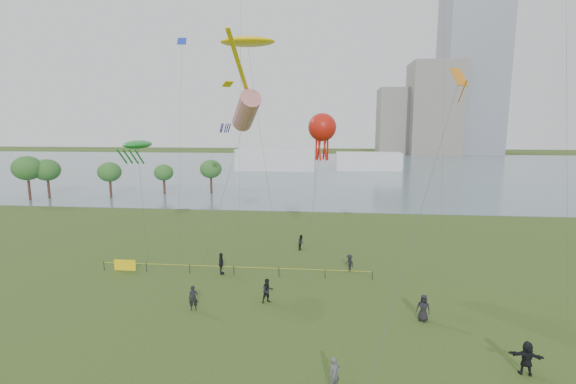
# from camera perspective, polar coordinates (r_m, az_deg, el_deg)

# --- Properties ---
(ground_plane) EXTENTS (400.00, 400.00, 0.00)m
(ground_plane) POSITION_cam_1_polar(r_m,az_deg,el_deg) (25.18, -2.46, -22.22)
(ground_plane) COLOR #273D13
(lake) EXTENTS (400.00, 120.00, 0.08)m
(lake) POSITION_cam_1_polar(r_m,az_deg,el_deg) (121.96, 4.25, 3.19)
(lake) COLOR slate
(lake) RESTS_ON ground_plane
(tower) EXTENTS (24.00, 24.00, 120.00)m
(tower) POSITION_cam_1_polar(r_m,az_deg,el_deg) (203.60, 24.23, 21.92)
(tower) COLOR slate
(tower) RESTS_ON ground_plane
(building_mid) EXTENTS (20.00, 20.00, 38.00)m
(building_mid) POSITION_cam_1_polar(r_m,az_deg,el_deg) (188.24, 19.25, 10.67)
(building_mid) COLOR slate
(building_mid) RESTS_ON ground_plane
(building_low) EXTENTS (16.00, 18.00, 28.00)m
(building_low) POSITION_cam_1_polar(r_m,az_deg,el_deg) (191.40, 14.62, 9.36)
(building_low) COLOR slate
(building_low) RESTS_ON ground_plane
(pavilion_left) EXTENTS (22.00, 8.00, 6.00)m
(pavilion_left) POSITION_cam_1_polar(r_m,az_deg,el_deg) (117.63, -1.67, 4.44)
(pavilion_left) COLOR silver
(pavilion_left) RESTS_ON ground_plane
(pavilion_right) EXTENTS (18.00, 7.00, 5.00)m
(pavilion_right) POSITION_cam_1_polar(r_m,az_deg,el_deg) (120.18, 10.94, 4.14)
(pavilion_right) COLOR silver
(pavilion_right) RESTS_ON ground_plane
(trees) EXTENTS (33.78, 14.49, 7.64)m
(trees) POSITION_cam_1_polar(r_m,az_deg,el_deg) (81.61, -24.64, 2.74)
(trees) COLOR #3D231B
(trees) RESTS_ON ground_plane
(fence) EXTENTS (24.07, 0.07, 1.05)m
(fence) POSITION_cam_1_polar(r_m,az_deg,el_deg) (39.28, -16.28, -9.76)
(fence) COLOR black
(fence) RESTS_ON ground_plane
(kite_flyer) EXTENTS (0.77, 0.73, 1.77)m
(kite_flyer) POSITION_cam_1_polar(r_m,az_deg,el_deg) (22.69, 6.38, -23.52)
(kite_flyer) COLOR #505157
(kite_flyer) RESTS_ON ground_plane
(spectator_a) EXTENTS (1.12, 1.05, 1.84)m
(spectator_a) POSITION_cam_1_polar(r_m,az_deg,el_deg) (31.76, -2.80, -13.35)
(spectator_a) COLOR black
(spectator_a) RESTS_ON ground_plane
(spectator_b) EXTENTS (1.06, 1.15, 1.56)m
(spectator_b) POSITION_cam_1_polar(r_m,az_deg,el_deg) (38.39, 8.40, -9.57)
(spectator_b) COLOR black
(spectator_b) RESTS_ON ground_plane
(spectator_c) EXTENTS (0.70, 1.21, 1.95)m
(spectator_c) POSITION_cam_1_polar(r_m,az_deg,el_deg) (37.68, -9.13, -9.65)
(spectator_c) COLOR black
(spectator_c) RESTS_ON ground_plane
(spectator_d) EXTENTS (1.05, 0.88, 1.83)m
(spectator_d) POSITION_cam_1_polar(r_m,az_deg,el_deg) (30.48, 18.02, -14.84)
(spectator_d) COLOR black
(spectator_d) RESTS_ON ground_plane
(spectator_e) EXTENTS (1.79, 0.92, 1.85)m
(spectator_e) POSITION_cam_1_polar(r_m,az_deg,el_deg) (26.87, 29.84, -19.10)
(spectator_e) COLOR black
(spectator_e) RESTS_ON ground_plane
(spectator_f) EXTENTS (0.76, 0.62, 1.80)m
(spectator_f) POSITION_cam_1_polar(r_m,az_deg,el_deg) (31.32, -12.82, -13.96)
(spectator_f) COLOR black
(spectator_f) RESTS_ON ground_plane
(spectator_g) EXTENTS (0.78, 0.90, 1.60)m
(spectator_g) POSITION_cam_1_polar(r_m,az_deg,el_deg) (44.15, 1.84, -6.90)
(spectator_g) COLOR black
(spectator_g) RESTS_ON ground_plane
(kite_stingray) EXTENTS (6.23, 10.07, 21.01)m
(kite_stingray) POSITION_cam_1_polar(r_m,az_deg,el_deg) (40.87, -5.58, 19.70)
(kite_stingray) COLOR #3F3F42
(kite_windsock) EXTENTS (5.54, 6.30, 16.32)m
(kite_windsock) POSITION_cam_1_polar(r_m,az_deg,el_deg) (40.67, -5.75, 10.95)
(kite_windsock) COLOR #3F3F42
(kite_creature) EXTENTS (2.24, 4.51, 11.58)m
(kite_creature) POSITION_cam_1_polar(r_m,az_deg,el_deg) (42.09, -19.89, 6.07)
(kite_creature) COLOR #3F3F42
(kite_octopus) EXTENTS (2.52, 5.76, 14.07)m
(kite_octopus) POSITION_cam_1_polar(r_m,az_deg,el_deg) (37.12, 4.70, 8.74)
(kite_octopus) COLOR #3F3F42
(kite_delta) EXTENTS (8.01, 14.33, 16.84)m
(kite_delta) POSITION_cam_1_polar(r_m,az_deg,el_deg) (29.98, 21.98, 12.65)
(kite_delta) COLOR #3F3F42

